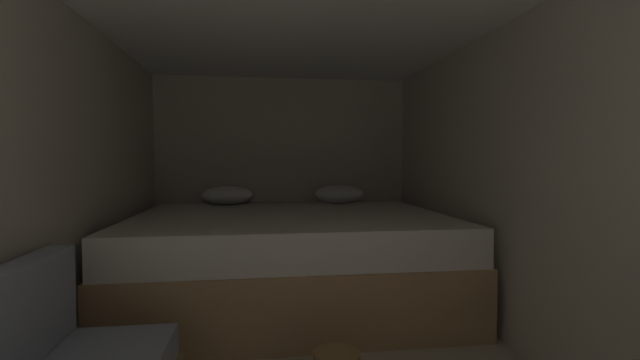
% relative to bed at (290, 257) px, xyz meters
% --- Properties ---
extents(wall_back, '(2.70, 0.05, 2.03)m').
position_rel_bed_xyz_m(wall_back, '(0.00, 1.05, 0.64)').
color(wall_back, beige).
rests_on(wall_back, ground).
extents(wall_left, '(0.05, 4.83, 2.03)m').
position_rel_bed_xyz_m(wall_left, '(-1.32, -1.39, 0.64)').
color(wall_left, beige).
rests_on(wall_left, ground).
extents(wall_right, '(0.05, 4.83, 2.03)m').
position_rel_bed_xyz_m(wall_right, '(1.32, -1.39, 0.64)').
color(wall_right, beige).
rests_on(wall_right, ground).
extents(bed, '(2.48, 1.98, 0.92)m').
position_rel_bed_xyz_m(bed, '(0.00, 0.00, 0.00)').
color(bed, tan).
rests_on(bed, ground).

